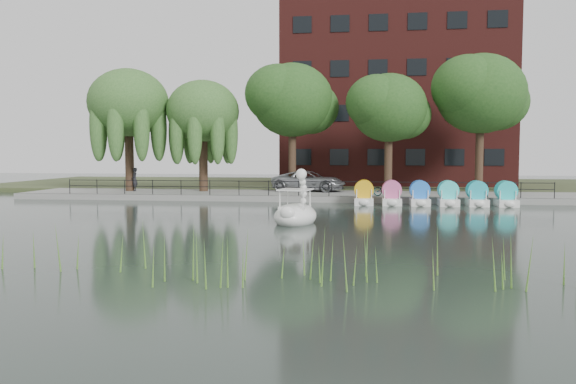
% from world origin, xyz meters
% --- Properties ---
extents(ground_plane, '(120.00, 120.00, 0.00)m').
position_xyz_m(ground_plane, '(0.00, 0.00, 0.00)').
color(ground_plane, '#36413C').
extents(promenade, '(40.00, 6.00, 0.40)m').
position_xyz_m(promenade, '(0.00, 16.00, 0.20)').
color(promenade, gray).
rests_on(promenade, ground_plane).
extents(kerb, '(40.00, 0.25, 0.40)m').
position_xyz_m(kerb, '(0.00, 13.05, 0.20)').
color(kerb, gray).
rests_on(kerb, ground_plane).
extents(land_strip, '(60.00, 22.00, 0.36)m').
position_xyz_m(land_strip, '(0.00, 30.00, 0.18)').
color(land_strip, '#47512D').
rests_on(land_strip, ground_plane).
extents(railing, '(32.00, 0.05, 1.00)m').
position_xyz_m(railing, '(0.00, 13.25, 1.15)').
color(railing, black).
rests_on(railing, promenade).
extents(apartment_building, '(20.00, 10.07, 18.00)m').
position_xyz_m(apartment_building, '(7.00, 29.97, 9.36)').
color(apartment_building, '#4C1E16').
rests_on(apartment_building, land_strip).
extents(willow_left, '(5.88, 5.88, 9.01)m').
position_xyz_m(willow_left, '(-13.00, 16.50, 6.87)').
color(willow_left, '#473323').
rests_on(willow_left, promenade).
extents(willow_mid, '(5.32, 5.32, 8.15)m').
position_xyz_m(willow_mid, '(-7.50, 17.00, 6.25)').
color(willow_mid, '#473323').
rests_on(willow_mid, promenade).
extents(broadleaf_center, '(6.00, 6.00, 9.25)m').
position_xyz_m(broadleaf_center, '(-1.00, 18.00, 7.06)').
color(broadleaf_center, '#473323').
rests_on(broadleaf_center, promenade).
extents(broadleaf_right, '(5.40, 5.40, 8.32)m').
position_xyz_m(broadleaf_right, '(6.00, 17.50, 6.39)').
color(broadleaf_right, '#473323').
rests_on(broadleaf_right, promenade).
extents(broadleaf_far, '(6.30, 6.30, 9.71)m').
position_xyz_m(broadleaf_far, '(12.50, 18.50, 7.40)').
color(broadleaf_far, '#473323').
rests_on(broadleaf_far, promenade).
extents(minivan, '(3.81, 6.56, 1.72)m').
position_xyz_m(minivan, '(0.26, 17.86, 1.26)').
color(minivan, gray).
rests_on(minivan, promenade).
extents(bicycle, '(1.16, 1.82, 1.00)m').
position_xyz_m(bicycle, '(5.70, 13.70, 0.90)').
color(bicycle, gray).
rests_on(bicycle, promenade).
extents(pedestrian, '(0.73, 0.85, 1.98)m').
position_xyz_m(pedestrian, '(-12.53, 16.26, 1.39)').
color(pedestrian, black).
rests_on(pedestrian, promenade).
extents(swan_boat, '(2.31, 3.20, 2.48)m').
position_xyz_m(swan_boat, '(1.11, 2.11, 0.54)').
color(swan_boat, white).
rests_on(swan_boat, ground_plane).
extents(pedal_boat_row, '(9.65, 1.70, 1.40)m').
position_xyz_m(pedal_boat_row, '(8.51, 11.82, 0.61)').
color(pedal_boat_row, white).
rests_on(pedal_boat_row, ground_plane).
extents(reed_bank, '(24.00, 2.40, 1.20)m').
position_xyz_m(reed_bank, '(2.00, -9.50, 0.60)').
color(reed_bank, '#669938').
rests_on(reed_bank, ground_plane).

